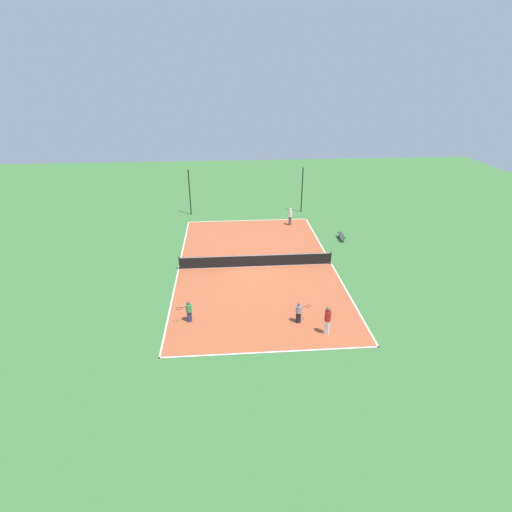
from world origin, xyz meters
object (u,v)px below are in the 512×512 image
at_px(tennis_ball_right_alley, 220,340).
at_px(tennis_ball_midcourt, 246,256).
at_px(fence_post_back_left, 190,193).
at_px(fence_post_back_right, 302,190).
at_px(player_far_green, 189,310).
at_px(player_coach_red, 328,318).
at_px(tennis_net, 256,260).
at_px(player_baseline_gray, 299,311).
at_px(bench, 342,236).
at_px(tennis_ball_left_sideline, 293,267).
at_px(player_far_white, 290,215).
at_px(tennis_ball_far_baseline, 210,242).

bearing_deg(tennis_ball_right_alley, tennis_ball_midcourt, 79.41).
relative_size(fence_post_back_left, fence_post_back_right, 1.00).
height_order(player_far_green, player_coach_red, player_coach_red).
xyz_separation_m(tennis_net, player_baseline_gray, (1.96, -7.73, 0.25)).
height_order(player_far_green, fence_post_back_right, fence_post_back_right).
relative_size(bench, player_coach_red, 0.88).
xyz_separation_m(player_far_green, fence_post_back_right, (10.45, 19.88, 1.56)).
height_order(tennis_ball_left_sideline, fence_post_back_left, fence_post_back_left).
bearing_deg(player_baseline_gray, tennis_ball_left_sideline, 72.59).
relative_size(tennis_ball_midcourt, tennis_ball_right_alley, 1.00).
height_order(player_far_green, tennis_ball_midcourt, player_far_green).
bearing_deg(fence_post_back_left, tennis_ball_left_sideline, -56.46).
xyz_separation_m(tennis_net, player_coach_red, (3.37, -9.00, 0.54)).
bearing_deg(player_far_white, tennis_net, 71.17).
bearing_deg(player_far_green, fence_post_back_left, -107.40).
relative_size(tennis_net, tennis_ball_left_sideline, 173.52).
relative_size(tennis_net, tennis_ball_far_baseline, 173.52).
height_order(player_baseline_gray, tennis_ball_right_alley, player_baseline_gray).
relative_size(tennis_net, fence_post_back_right, 2.49).
distance_m(player_far_white, fence_post_back_right, 4.59).
relative_size(player_coach_red, tennis_ball_left_sideline, 26.91).
distance_m(tennis_net, fence_post_back_right, 14.16).
relative_size(tennis_net, player_coach_red, 6.45).
relative_size(player_baseline_gray, fence_post_back_left, 0.29).
distance_m(player_baseline_gray, fence_post_back_left, 21.99).
relative_size(player_far_green, fence_post_back_left, 0.30).
xyz_separation_m(player_far_green, tennis_ball_right_alley, (1.85, -2.06, -0.76)).
distance_m(player_baseline_gray, player_far_white, 16.64).
relative_size(bench, player_baseline_gray, 1.18).
bearing_deg(player_far_white, player_far_green, 67.29).
distance_m(player_baseline_gray, fence_post_back_right, 20.92).
relative_size(bench, fence_post_back_right, 0.34).
xyz_separation_m(player_baseline_gray, tennis_ball_midcourt, (-2.63, 9.64, -0.73)).
height_order(player_baseline_gray, tennis_ball_midcourt, player_baseline_gray).
bearing_deg(tennis_net, tennis_ball_right_alley, -106.66).
height_order(player_far_white, tennis_ball_right_alley, player_far_white).
distance_m(bench, tennis_ball_left_sideline, 7.35).
bearing_deg(tennis_ball_midcourt, tennis_net, -70.73).
bearing_deg(player_baseline_gray, fence_post_back_right, 68.92).
relative_size(tennis_ball_far_baseline, fence_post_back_left, 0.01).
distance_m(player_coach_red, fence_post_back_right, 21.94).
bearing_deg(tennis_net, player_coach_red, -69.46).
bearing_deg(tennis_ball_midcourt, fence_post_back_right, 58.97).
bearing_deg(tennis_ball_far_baseline, tennis_net, -53.72).
relative_size(player_far_white, tennis_ball_midcourt, 25.17).
xyz_separation_m(player_baseline_gray, player_far_white, (2.05, 16.51, 0.21)).
relative_size(bench, tennis_ball_midcourt, 23.77).
xyz_separation_m(tennis_net, tennis_ball_far_baseline, (-3.73, 5.08, -0.48)).
xyz_separation_m(player_coach_red, fence_post_back_right, (2.48, 21.77, 1.29)).
xyz_separation_m(player_coach_red, tennis_ball_left_sideline, (-0.50, 8.60, -1.02)).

